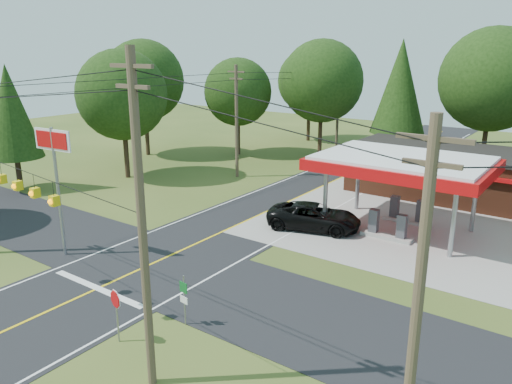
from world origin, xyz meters
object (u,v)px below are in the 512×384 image
Objects in this scene: octagonal_stop_sign at (116,303)px; big_stop_sign at (55,161)px; gas_canopy at (402,166)px; suv_car at (314,217)px.

big_stop_sign is at bearing 157.15° from octagonal_stop_sign.
gas_canopy is 19.71m from octagonal_stop_sign.
big_stop_sign reaches higher than gas_canopy.
big_stop_sign reaches higher than octagonal_stop_sign.
suv_car is (-4.50, -3.00, -3.43)m from gas_canopy.
big_stop_sign is 10.99m from octagonal_stop_sign.
octagonal_stop_sign is at bearing -22.85° from big_stop_sign.
octagonal_stop_sign is (-4.50, -19.01, -2.55)m from gas_canopy.
big_stop_sign reaches higher than suv_car.
gas_canopy is 1.44× the size of big_stop_sign.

